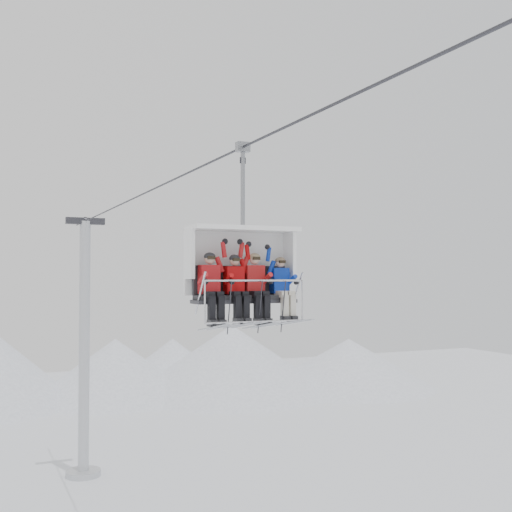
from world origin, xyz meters
name	(u,v)px	position (x,y,z in m)	size (l,w,h in m)	color
ridgeline	(22,371)	(-1.58, 42.05, 2.84)	(72.00, 21.00, 7.00)	white
lift_tower_right	(84,364)	(0.00, 22.00, 5.78)	(2.00, 1.80, 13.48)	#B8BBC0
haul_cable	(256,141)	(0.00, 0.00, 13.30)	(0.06, 0.06, 50.00)	#313137
chairlift_carrier	(240,264)	(0.00, 0.85, 10.70)	(2.48, 1.17, 3.98)	black
skier_far_left	(211,285)	(-0.82, 0.55, 10.23)	(0.42, 1.69, 1.68)	red
skier_center_left	(236,286)	(-0.24, 0.54, 10.21)	(0.41, 1.69, 1.62)	#BA090B
skier_center_right	(256,285)	(0.24, 0.55, 10.23)	(0.42, 1.69, 1.68)	red
skier_far_right	(282,286)	(0.88, 0.54, 10.19)	(0.39, 1.69, 1.55)	#0F33B0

